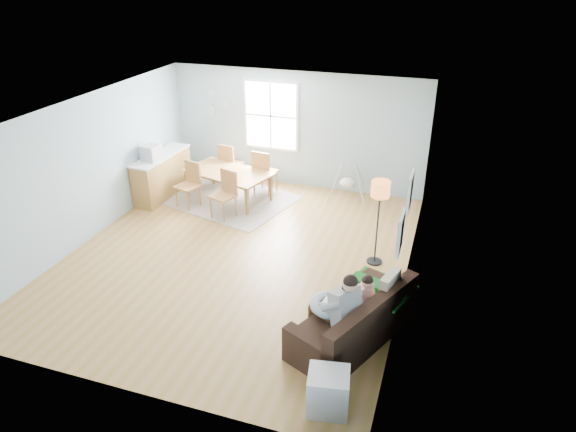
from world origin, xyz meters
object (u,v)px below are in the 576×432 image
(sofa, at_px, (356,324))
(chair_ne, at_px, (263,169))
(chair_sw, at_px, (190,181))
(chair_nw, at_px, (229,162))
(toddler, at_px, (361,293))
(father, at_px, (337,306))
(storage_cube, at_px, (327,391))
(baby_swing, at_px, (348,182))
(monitor, at_px, (151,153))
(chair_se, at_px, (226,191))
(floor_lamp, at_px, (380,196))
(dining_table, at_px, (228,186))
(counter, at_px, (162,175))

(sofa, xyz_separation_m, chair_ne, (-3.04, 4.38, 0.32))
(chair_sw, bearing_deg, chair_nw, 75.27)
(toddler, xyz_separation_m, chair_nw, (-4.01, 4.43, -0.09))
(father, bearing_deg, storage_cube, -81.69)
(chair_ne, bearing_deg, baby_swing, 11.48)
(toddler, relative_size, chair_nw, 0.80)
(toddler, relative_size, monitor, 2.06)
(monitor, bearing_deg, toddler, -30.51)
(chair_nw, bearing_deg, chair_se, -68.34)
(toddler, distance_m, chair_nw, 5.97)
(floor_lamp, bearing_deg, chair_ne, 143.52)
(baby_swing, bearing_deg, toddler, -75.59)
(sofa, relative_size, dining_table, 1.15)
(storage_cube, bearing_deg, dining_table, 124.98)
(dining_table, bearing_deg, floor_lamp, -9.01)
(chair_nw, bearing_deg, storage_cube, -56.59)
(chair_nw, height_order, monitor, monitor)
(chair_se, distance_m, counter, 1.90)
(monitor, relative_size, baby_swing, 0.40)
(chair_nw, distance_m, baby_swing, 2.85)
(sofa, bearing_deg, storage_cube, -92.98)
(chair_ne, bearing_deg, monitor, -153.03)
(dining_table, height_order, baby_swing, baby_swing)
(floor_lamp, bearing_deg, chair_se, 165.03)
(sofa, bearing_deg, father, -138.78)
(toddler, xyz_separation_m, monitor, (-5.22, 3.07, 0.45))
(floor_lamp, bearing_deg, chair_nw, 148.10)
(sofa, relative_size, monitor, 5.48)
(toddler, height_order, counter, toddler)
(storage_cube, xyz_separation_m, chair_nw, (-3.93, 5.96, 0.32))
(chair_sw, relative_size, monitor, 2.49)
(chair_ne, bearing_deg, floor_lamp, -36.48)
(toddler, relative_size, chair_sw, 0.83)
(dining_table, height_order, chair_ne, chair_ne)
(chair_sw, bearing_deg, chair_ne, 38.99)
(baby_swing, bearing_deg, sofa, -76.30)
(father, relative_size, chair_nw, 1.25)
(sofa, distance_m, chair_se, 4.58)
(dining_table, bearing_deg, counter, -155.00)
(dining_table, bearing_deg, father, -33.82)
(baby_swing, bearing_deg, monitor, -159.87)
(sofa, height_order, monitor, monitor)
(chair_nw, height_order, baby_swing, chair_nw)
(chair_se, xyz_separation_m, chair_ne, (0.34, 1.30, 0.03))
(chair_nw, xyz_separation_m, chair_ne, (0.96, -0.25, 0.02))
(chair_se, bearing_deg, counter, 163.68)
(sofa, xyz_separation_m, monitor, (-5.20, 3.28, 0.86))
(father, xyz_separation_m, baby_swing, (-0.93, 4.96, -0.30))
(chair_sw, height_order, chair_ne, chair_ne)
(monitor, bearing_deg, dining_table, 20.99)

